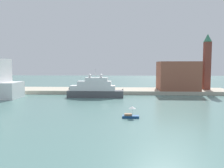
{
  "coord_description": "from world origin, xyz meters",
  "views": [
    {
      "loc": [
        7.18,
        -82.5,
        12.94
      ],
      "look_at": [
        2.14,
        6.0,
        5.57
      ],
      "focal_mm": 36.56,
      "sensor_mm": 36.0,
      "label": 1
    }
  ],
  "objects_px": {
    "parked_car": "(73,88)",
    "mooring_bollard": "(123,90)",
    "large_yacht": "(95,89)",
    "small_motorboat": "(131,114)",
    "harbor_building": "(177,76)",
    "bell_tower": "(207,60)",
    "person_figure": "(79,88)"
  },
  "relations": [
    {
      "from": "parked_car",
      "to": "mooring_bollard",
      "type": "xyz_separation_m",
      "value": [
        23.38,
        -6.49,
        -0.15
      ]
    },
    {
      "from": "large_yacht",
      "to": "small_motorboat",
      "type": "height_order",
      "value": "large_yacht"
    },
    {
      "from": "parked_car",
      "to": "small_motorboat",
      "type": "bearing_deg",
      "value": -62.97
    },
    {
      "from": "small_motorboat",
      "to": "harbor_building",
      "type": "bearing_deg",
      "value": 65.97
    },
    {
      "from": "small_motorboat",
      "to": "harbor_building",
      "type": "relative_size",
      "value": 0.23
    },
    {
      "from": "bell_tower",
      "to": "mooring_bollard",
      "type": "height_order",
      "value": "bell_tower"
    },
    {
      "from": "small_motorboat",
      "to": "parked_car",
      "type": "relative_size",
      "value": 1.0
    },
    {
      "from": "small_motorboat",
      "to": "harbor_building",
      "type": "height_order",
      "value": "harbor_building"
    },
    {
      "from": "parked_car",
      "to": "bell_tower",
      "type": "bearing_deg",
      "value": 1.94
    },
    {
      "from": "parked_car",
      "to": "mooring_bollard",
      "type": "relative_size",
      "value": 4.81
    },
    {
      "from": "large_yacht",
      "to": "bell_tower",
      "type": "height_order",
      "value": "bell_tower"
    },
    {
      "from": "harbor_building",
      "to": "person_figure",
      "type": "xyz_separation_m",
      "value": [
        -45.16,
        -3.07,
        -5.7
      ]
    },
    {
      "from": "small_motorboat",
      "to": "bell_tower",
      "type": "height_order",
      "value": "bell_tower"
    },
    {
      "from": "large_yacht",
      "to": "small_motorboat",
      "type": "relative_size",
      "value": 5.49
    },
    {
      "from": "harbor_building",
      "to": "mooring_bollard",
      "type": "xyz_separation_m",
      "value": [
        -25.07,
        -6.96,
        -6.07
      ]
    },
    {
      "from": "harbor_building",
      "to": "bell_tower",
      "type": "bearing_deg",
      "value": 6.82
    },
    {
      "from": "harbor_building",
      "to": "mooring_bollard",
      "type": "bearing_deg",
      "value": -164.48
    },
    {
      "from": "small_motorboat",
      "to": "mooring_bollard",
      "type": "height_order",
      "value": "small_motorboat"
    },
    {
      "from": "parked_car",
      "to": "mooring_bollard",
      "type": "bearing_deg",
      "value": -15.51
    },
    {
      "from": "parked_car",
      "to": "large_yacht",
      "type": "bearing_deg",
      "value": -50.95
    },
    {
      "from": "large_yacht",
      "to": "bell_tower",
      "type": "xyz_separation_m",
      "value": [
        49.98,
        17.07,
        12.13
      ]
    },
    {
      "from": "harbor_building",
      "to": "mooring_bollard",
      "type": "distance_m",
      "value": 26.72
    },
    {
      "from": "large_yacht",
      "to": "person_figure",
      "type": "distance_m",
      "value": 15.22
    },
    {
      "from": "mooring_bollard",
      "to": "small_motorboat",
      "type": "bearing_deg",
      "value": -86.92
    },
    {
      "from": "person_figure",
      "to": "mooring_bollard",
      "type": "relative_size",
      "value": 2.01
    },
    {
      "from": "large_yacht",
      "to": "harbor_building",
      "type": "height_order",
      "value": "harbor_building"
    },
    {
      "from": "small_motorboat",
      "to": "harbor_building",
      "type": "xyz_separation_m",
      "value": [
        22.71,
        50.94,
        7.1
      ]
    },
    {
      "from": "harbor_building",
      "to": "mooring_bollard",
      "type": "relative_size",
      "value": 20.68
    },
    {
      "from": "large_yacht",
      "to": "mooring_bollard",
      "type": "distance_m",
      "value": 14.13
    },
    {
      "from": "bell_tower",
      "to": "parked_car",
      "type": "distance_m",
      "value": 63.53
    },
    {
      "from": "bell_tower",
      "to": "small_motorboat",
      "type": "bearing_deg",
      "value": -124.67
    },
    {
      "from": "small_motorboat",
      "to": "mooring_bollard",
      "type": "bearing_deg",
      "value": 93.08
    }
  ]
}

